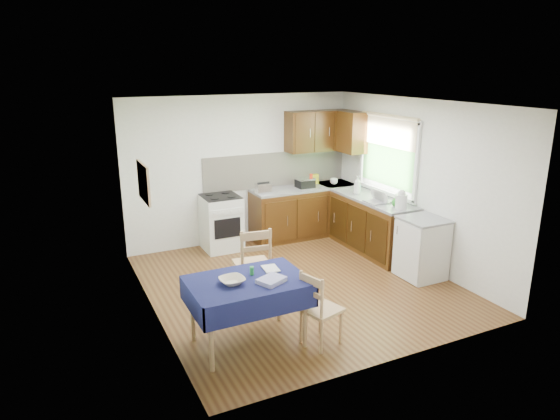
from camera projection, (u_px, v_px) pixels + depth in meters
name	position (u px, v px, depth m)	size (l,w,h in m)	color
floor	(299.00, 284.00, 7.02)	(4.20, 4.20, 0.00)	#482913
ceiling	(301.00, 103.00, 6.32)	(4.00, 4.20, 0.02)	silver
wall_back	(242.00, 169.00, 8.48)	(4.00, 0.02, 2.50)	silver
wall_front	(401.00, 248.00, 4.85)	(4.00, 0.02, 2.50)	silver
wall_left	(149.00, 217.00, 5.83)	(0.02, 4.20, 2.50)	silver
wall_right	(417.00, 183.00, 7.51)	(0.02, 4.20, 2.50)	silver
base_cabinets	(334.00, 218.00, 8.55)	(1.90, 2.30, 0.86)	black
worktop_back	(304.00, 188.00, 8.77)	(1.90, 0.60, 0.04)	slate
worktop_right	(373.00, 199.00, 8.05)	(0.60, 1.70, 0.04)	slate
worktop_corner	(335.00, 184.00, 9.04)	(0.60, 0.60, 0.04)	slate
splashback	(276.00, 169.00, 8.76)	(2.70, 0.02, 0.60)	beige
upper_cabinets	(329.00, 131.00, 8.69)	(1.20, 0.85, 0.70)	black
stove	(221.00, 222.00, 8.24)	(0.60, 0.61, 0.92)	silver
window	(388.00, 150.00, 7.99)	(0.04, 1.48, 1.26)	#2E5E26
fridge	(422.00, 248.00, 7.13)	(0.58, 0.60, 0.89)	silver
corkboard	(144.00, 183.00, 6.01)	(0.04, 0.62, 0.47)	tan
dining_table	(248.00, 289.00, 5.34)	(1.26, 0.85, 0.76)	#110F3D
chair_far	(253.00, 262.00, 6.40)	(0.50, 0.50, 1.01)	tan
chair_near	(319.00, 307.00, 5.38)	(0.47, 0.47, 0.86)	tan
toaster	(263.00, 188.00, 8.29)	(0.25, 0.16, 0.19)	silver
sandwich_press	(305.00, 183.00, 8.71)	(0.29, 0.25, 0.17)	black
sauce_bottle	(311.00, 181.00, 8.66)	(0.06, 0.06, 0.25)	red
yellow_packet	(314.00, 179.00, 8.97)	(0.13, 0.09, 0.17)	gold
dish_rack	(379.00, 201.00, 7.79)	(0.41, 0.31, 0.19)	gray
kettle	(401.00, 200.00, 7.39)	(0.17, 0.17, 0.29)	silver
cup	(334.00, 181.00, 8.95)	(0.14, 0.14, 0.11)	white
soap_bottle_a	(357.00, 185.00, 8.24)	(0.12, 0.12, 0.31)	silver
soap_bottle_b	(358.00, 187.00, 8.38)	(0.08, 0.08, 0.18)	#1B64A2
soap_bottle_c	(396.00, 201.00, 7.54)	(0.14, 0.14, 0.18)	#248223
plate_bowl	(232.00, 281.00, 5.21)	(0.26, 0.26, 0.06)	beige
book	(264.00, 270.00, 5.55)	(0.16, 0.22, 0.02)	white
spice_jar	(252.00, 271.00, 5.43)	(0.05, 0.05, 0.09)	#25893A
tea_towel	(271.00, 280.00, 5.24)	(0.28, 0.22, 0.05)	navy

